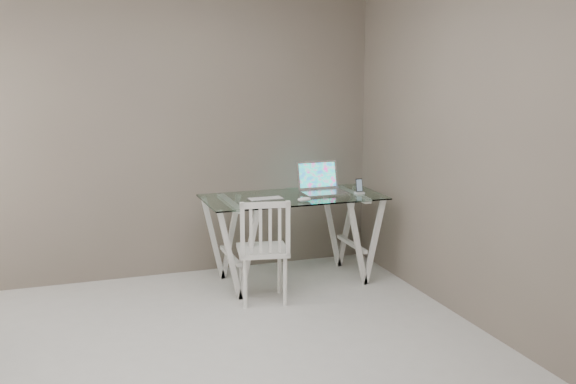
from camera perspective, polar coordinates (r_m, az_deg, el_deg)
name	(u,v)px	position (r m, az deg, el deg)	size (l,w,h in m)	color
room	(197,96)	(4.02, -7.18, 7.57)	(4.50, 4.52, 2.71)	#B6B4AE
desk	(293,238)	(6.14, 0.39, -3.66)	(1.50, 0.70, 0.75)	silver
chair	(264,246)	(5.60, -1.94, -4.30)	(0.45, 0.45, 0.84)	silver
laptop	(321,185)	(6.22, 2.64, 0.54)	(0.37, 0.32, 0.26)	silver
keyboard	(265,199)	(5.94, -1.79, -0.54)	(0.29, 0.13, 0.01)	silver
mouse	(304,199)	(5.85, 1.29, -0.58)	(0.12, 0.07, 0.04)	white
phone_dock	(359,190)	(6.19, 5.65, 0.19)	(0.07, 0.07, 0.13)	white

